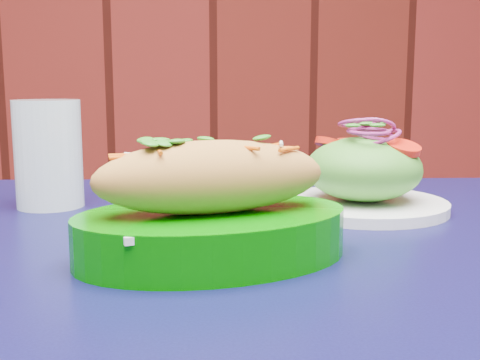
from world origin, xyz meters
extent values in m
cube|color=black|center=(-0.11, 1.15, 0.73)|extent=(0.88, 0.88, 0.03)
cube|color=white|center=(-0.15, 1.13, 0.79)|extent=(0.20, 0.15, 0.01)
ellipsoid|color=#CA8C40|center=(-0.15, 1.13, 0.82)|extent=(0.21, 0.12, 0.06)
cylinder|color=white|center=(0.04, 1.31, 0.76)|extent=(0.20, 0.20, 0.01)
ellipsoid|color=#4C992D|center=(0.04, 1.31, 0.80)|extent=(0.14, 0.14, 0.07)
cylinder|color=red|center=(0.08, 1.28, 0.83)|extent=(0.04, 0.04, 0.01)
cylinder|color=red|center=(0.01, 1.33, 0.83)|extent=(0.04, 0.04, 0.01)
cylinder|color=red|center=(0.04, 1.35, 0.83)|extent=(0.04, 0.04, 0.01)
torus|color=#93206D|center=(0.04, 1.31, 0.84)|extent=(0.05, 0.05, 0.00)
torus|color=#93206D|center=(0.04, 1.31, 0.85)|extent=(0.05, 0.05, 0.00)
torus|color=#93206D|center=(0.04, 1.31, 0.85)|extent=(0.05, 0.05, 0.00)
torus|color=#93206D|center=(0.04, 1.31, 0.85)|extent=(0.05, 0.05, 0.00)
torus|color=#93206D|center=(0.04, 1.31, 0.86)|extent=(0.05, 0.05, 0.00)
cylinder|color=silver|center=(-0.33, 1.37, 0.81)|extent=(0.08, 0.08, 0.13)
camera|label=1|loc=(-0.19, 0.63, 0.90)|focal=45.00mm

